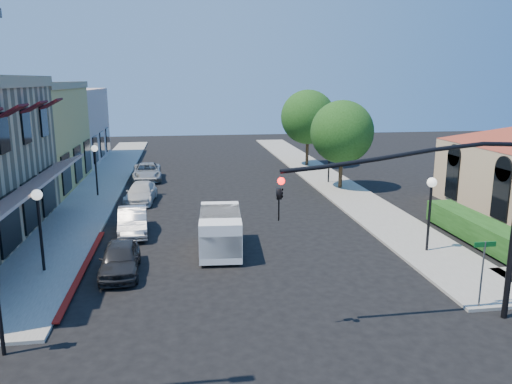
{
  "coord_description": "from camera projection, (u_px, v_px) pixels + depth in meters",
  "views": [
    {
      "loc": [
        -2.62,
        -12.67,
        7.9
      ],
      "look_at": [
        0.82,
        10.49,
        2.6
      ],
      "focal_mm": 35.0,
      "sensor_mm": 36.0,
      "label": 1
    }
  ],
  "objects": [
    {
      "name": "sidewalk_left",
      "position": [
        105.0,
        182.0,
        39.12
      ],
      "size": [
        3.5,
        50.0,
        0.12
      ],
      "primitive_type": "cube",
      "color": "gray",
      "rests_on": "ground"
    },
    {
      "name": "lamppost_right_far",
      "position": [
        329.0,
        149.0,
        38.11
      ],
      "size": [
        0.44,
        0.44,
        3.57
      ],
      "color": "black",
      "rests_on": "ground"
    },
    {
      "name": "parked_car_d",
      "position": [
        147.0,
        172.0,
        39.94
      ],
      "size": [
        2.45,
        4.88,
        1.33
      ],
      "primitive_type": "imported",
      "rotation": [
        0.0,
        0.0,
        0.05
      ],
      "color": "#9FA2A4",
      "rests_on": "ground"
    },
    {
      "name": "lamppost_right_near",
      "position": [
        431.0,
        196.0,
        22.67
      ],
      "size": [
        0.44,
        0.44,
        3.57
      ],
      "color": "black",
      "rests_on": "ground"
    },
    {
      "name": "ground",
      "position": [
        281.0,
        360.0,
        14.34
      ],
      "size": [
        120.0,
        120.0,
        0.0
      ],
      "primitive_type": "plane",
      "color": "black",
      "rests_on": "ground"
    },
    {
      "name": "yellow_stucco_building",
      "position": [
        4.0,
        137.0,
        36.37
      ],
      "size": [
        10.0,
        12.0,
        7.6
      ],
      "primitive_type": "cube",
      "color": "tan",
      "rests_on": "ground"
    },
    {
      "name": "street_tree_a",
      "position": [
        342.0,
        132.0,
        35.9
      ],
      "size": [
        4.56,
        4.56,
        6.48
      ],
      "color": "#3A2917",
      "rests_on": "ground"
    },
    {
      "name": "hedge",
      "position": [
        477.0,
        243.0,
        24.7
      ],
      "size": [
        1.4,
        8.0,
        1.1
      ],
      "primitive_type": "cube",
      "color": "#194012",
      "rests_on": "ground"
    },
    {
      "name": "parked_car_c",
      "position": [
        141.0,
        193.0,
        32.72
      ],
      "size": [
        2.13,
        4.49,
        1.26
      ],
      "primitive_type": "imported",
      "rotation": [
        0.0,
        0.0,
        -0.08
      ],
      "color": "silver",
      "rests_on": "ground"
    },
    {
      "name": "curb_red_strip",
      "position": [
        84.0,
        271.0,
        21.07
      ],
      "size": [
        0.25,
        10.0,
        0.06
      ],
      "primitive_type": "cube",
      "color": "maroon",
      "rests_on": "ground"
    },
    {
      "name": "lamppost_left_near",
      "position": [
        38.0,
        210.0,
        20.24
      ],
      "size": [
        0.44,
        0.44,
        3.57
      ],
      "color": "black",
      "rests_on": "ground"
    },
    {
      "name": "parked_car_b",
      "position": [
        133.0,
        221.0,
        25.97
      ],
      "size": [
        1.77,
        4.22,
        1.36
      ],
      "primitive_type": "imported",
      "rotation": [
        0.0,
        0.0,
        0.08
      ],
      "color": "#AFB1B5",
      "rests_on": "ground"
    },
    {
      "name": "parked_car_a",
      "position": [
        120.0,
        259.0,
        20.62
      ],
      "size": [
        1.69,
        3.91,
        1.32
      ],
      "primitive_type": "imported",
      "rotation": [
        0.0,
        0.0,
        0.03
      ],
      "color": "black",
      "rests_on": "ground"
    },
    {
      "name": "street_tree_b",
      "position": [
        308.0,
        117.0,
        45.47
      ],
      "size": [
        4.94,
        4.94,
        7.02
      ],
      "color": "#3A2917",
      "rests_on": "ground"
    },
    {
      "name": "sidewalk_right",
      "position": [
        321.0,
        175.0,
        41.63
      ],
      "size": [
        3.5,
        50.0,
        0.12
      ],
      "primitive_type": "cube",
      "color": "gray",
      "rests_on": "ground"
    },
    {
      "name": "lamppost_left_far",
      "position": [
        95.0,
        157.0,
        33.74
      ],
      "size": [
        0.44,
        0.44,
        3.57
      ],
      "color": "black",
      "rests_on": "ground"
    },
    {
      "name": "street_name_sign",
      "position": [
        483.0,
        264.0,
        17.16
      ],
      "size": [
        0.8,
        0.06,
        2.5
      ],
      "color": "#595B5E",
      "rests_on": "ground"
    },
    {
      "name": "pink_stucco_building",
      "position": [
        47.0,
        126.0,
        48.01
      ],
      "size": [
        10.0,
        12.0,
        7.0
      ],
      "primitive_type": "cube",
      "color": "#BD9B8F",
      "rests_on": "ground"
    },
    {
      "name": "white_van",
      "position": [
        220.0,
        229.0,
        23.12
      ],
      "size": [
        2.15,
        4.41,
        1.9
      ],
      "color": "white",
      "rests_on": "ground"
    },
    {
      "name": "signal_mast_arm",
      "position": [
        456.0,
        203.0,
        15.72
      ],
      "size": [
        8.01,
        0.39,
        6.0
      ],
      "color": "black",
      "rests_on": "ground"
    }
  ]
}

